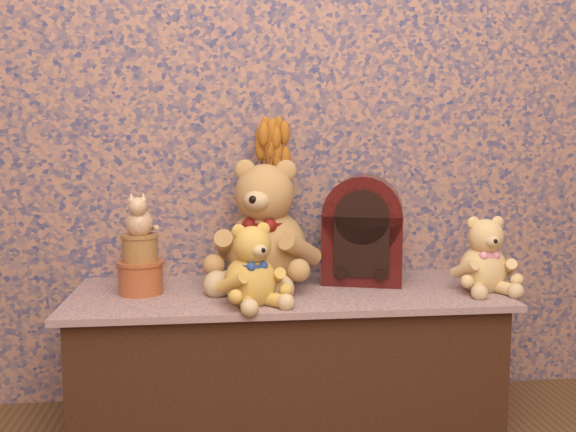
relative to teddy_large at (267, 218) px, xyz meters
name	(u,v)px	position (x,y,z in m)	size (l,w,h in m)	color
display_shelf	(286,357)	(0.05, -0.08, -0.44)	(1.32, 0.53, 0.44)	#394C75
teddy_large	(267,218)	(0.00, 0.00, 0.00)	(0.35, 0.41, 0.44)	#A87841
teddy_medium	(250,261)	(-0.07, -0.23, -0.09)	(0.20, 0.24, 0.25)	gold
teddy_small	(484,251)	(0.66, -0.15, -0.09)	(0.20, 0.24, 0.25)	tan
cathedral_radio	(363,229)	(0.32, 0.02, -0.04)	(0.26, 0.18, 0.35)	#3A0A0B
ceramic_vase	(270,250)	(0.02, 0.06, -0.11)	(0.12, 0.12, 0.21)	tan
dried_stalks	(270,160)	(0.02, 0.06, 0.18)	(0.21, 0.21, 0.39)	#B5641D
biscuit_tin_lower	(141,278)	(-0.39, -0.07, -0.17)	(0.13, 0.13, 0.10)	#C17838
biscuit_tin_upper	(140,249)	(-0.39, -0.07, -0.08)	(0.11, 0.11, 0.08)	tan
cat_figurine	(139,213)	(-0.39, -0.07, 0.03)	(0.10, 0.11, 0.13)	silver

